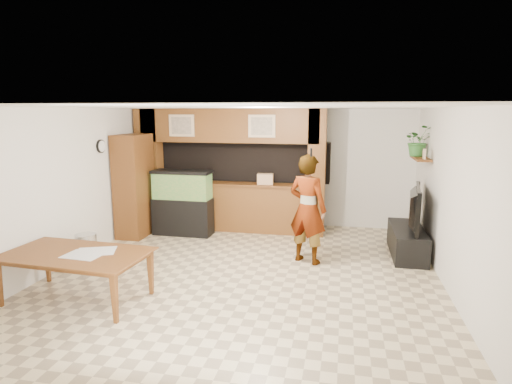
% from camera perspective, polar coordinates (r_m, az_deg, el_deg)
% --- Properties ---
extents(floor, '(6.50, 6.50, 0.00)m').
position_cam_1_polar(floor, '(6.90, -1.62, -10.91)').
color(floor, '#CDBA8E').
rests_on(floor, ground).
extents(ceiling, '(6.50, 6.50, 0.00)m').
position_cam_1_polar(ceiling, '(6.41, -1.75, 11.24)').
color(ceiling, white).
rests_on(ceiling, wall_back).
extents(wall_back, '(6.00, 0.00, 6.00)m').
position_cam_1_polar(wall_back, '(9.68, 2.75, 3.33)').
color(wall_back, silver).
rests_on(wall_back, floor).
extents(wall_left, '(0.00, 6.50, 6.50)m').
position_cam_1_polar(wall_left, '(7.78, -23.72, 0.62)').
color(wall_left, silver).
rests_on(wall_left, floor).
extents(wall_right, '(0.00, 6.50, 6.50)m').
position_cam_1_polar(wall_right, '(6.54, 24.84, -1.23)').
color(wall_right, silver).
rests_on(wall_right, floor).
extents(partition, '(4.20, 0.99, 2.60)m').
position_cam_1_polar(partition, '(9.28, -3.64, 3.08)').
color(partition, brown).
rests_on(partition, floor).
extents(wall_clock, '(0.05, 0.25, 0.25)m').
position_cam_1_polar(wall_clock, '(8.52, -19.97, 5.75)').
color(wall_clock, black).
rests_on(wall_clock, wall_left).
extents(wall_shelf, '(0.25, 0.90, 0.04)m').
position_cam_1_polar(wall_shelf, '(8.34, 21.08, 4.21)').
color(wall_shelf, brown).
rests_on(wall_shelf, wall_right).
extents(pantry_cabinet, '(0.52, 0.85, 2.09)m').
position_cam_1_polar(pantry_cabinet, '(9.09, -15.94, 0.81)').
color(pantry_cabinet, brown).
rests_on(pantry_cabinet, floor).
extents(trash_can, '(0.33, 0.33, 0.60)m').
position_cam_1_polar(trash_can, '(7.49, -21.63, -7.48)').
color(trash_can, '#B2B2B7').
rests_on(trash_can, floor).
extents(aquarium, '(1.22, 0.46, 1.35)m').
position_cam_1_polar(aquarium, '(9.00, -9.74, -1.50)').
color(aquarium, black).
rests_on(aquarium, floor).
extents(tv_stand, '(0.55, 1.49, 0.50)m').
position_cam_1_polar(tv_stand, '(8.17, 19.49, -6.21)').
color(tv_stand, black).
rests_on(tv_stand, floor).
extents(television, '(0.34, 1.32, 0.76)m').
position_cam_1_polar(television, '(8.02, 19.76, -1.93)').
color(television, black).
rests_on(television, tv_stand).
extents(photo_frame, '(0.03, 0.14, 0.18)m').
position_cam_1_polar(photo_frame, '(8.00, 21.53, 4.72)').
color(photo_frame, tan).
rests_on(photo_frame, wall_shelf).
extents(potted_plant, '(0.64, 0.59, 0.57)m').
position_cam_1_polar(potted_plant, '(8.50, 20.82, 6.40)').
color(potted_plant, '#2C6528').
rests_on(potted_plant, wall_shelf).
extents(person, '(0.80, 0.68, 1.85)m').
position_cam_1_polar(person, '(7.23, 6.90, -2.28)').
color(person, '#977F52').
rests_on(person, floor).
extents(microphone, '(0.03, 0.10, 0.16)m').
position_cam_1_polar(microphone, '(6.91, 7.38, 5.25)').
color(microphone, black).
rests_on(microphone, person).
extents(dining_table, '(1.98, 1.18, 0.67)m').
position_cam_1_polar(dining_table, '(6.35, -22.94, -10.47)').
color(dining_table, brown).
rests_on(dining_table, floor).
extents(newspaper_a, '(0.61, 0.53, 0.01)m').
position_cam_1_polar(newspaper_a, '(6.22, -20.57, -7.41)').
color(newspaper_a, silver).
rests_on(newspaper_a, dining_table).
extents(newspaper_b, '(0.52, 0.39, 0.01)m').
position_cam_1_polar(newspaper_b, '(6.13, -22.04, -7.80)').
color(newspaper_b, silver).
rests_on(newspaper_b, dining_table).
extents(counter_box, '(0.35, 0.25, 0.22)m').
position_cam_1_polar(counter_box, '(8.94, 1.26, 1.75)').
color(counter_box, tan).
rests_on(counter_box, partition).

